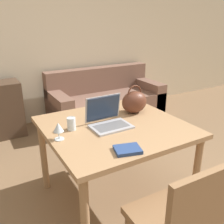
{
  "coord_description": "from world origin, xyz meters",
  "views": [
    {
      "loc": [
        -0.99,
        -1.01,
        1.6
      ],
      "look_at": [
        -0.03,
        0.63,
        0.88
      ],
      "focal_mm": 40.0,
      "sensor_mm": 36.0,
      "label": 1
    }
  ],
  "objects_px": {
    "laptop": "(107,118)",
    "handbag": "(134,102)",
    "couch": "(106,102)",
    "wine_glass": "(58,128)",
    "chair": "(179,220)",
    "drinking_glass": "(71,124)"
  },
  "relations": [
    {
      "from": "chair",
      "to": "wine_glass",
      "type": "height_order",
      "value": "same"
    },
    {
      "from": "wine_glass",
      "to": "handbag",
      "type": "distance_m",
      "value": 0.82
    },
    {
      "from": "laptop",
      "to": "handbag",
      "type": "bearing_deg",
      "value": 19.73
    },
    {
      "from": "drinking_glass",
      "to": "handbag",
      "type": "distance_m",
      "value": 0.66
    },
    {
      "from": "wine_glass",
      "to": "handbag",
      "type": "bearing_deg",
      "value": 12.93
    },
    {
      "from": "chair",
      "to": "wine_glass",
      "type": "xyz_separation_m",
      "value": [
        -0.42,
        0.84,
        0.35
      ]
    },
    {
      "from": "chair",
      "to": "couch",
      "type": "relative_size",
      "value": 0.48
    },
    {
      "from": "couch",
      "to": "laptop",
      "type": "relative_size",
      "value": 5.67
    },
    {
      "from": "laptop",
      "to": "handbag",
      "type": "distance_m",
      "value": 0.39
    },
    {
      "from": "couch",
      "to": "wine_glass",
      "type": "distance_m",
      "value": 2.37
    },
    {
      "from": "couch",
      "to": "wine_glass",
      "type": "height_order",
      "value": "wine_glass"
    },
    {
      "from": "couch",
      "to": "handbag",
      "type": "height_order",
      "value": "handbag"
    },
    {
      "from": "couch",
      "to": "laptop",
      "type": "xyz_separation_m",
      "value": [
        -0.96,
        -1.78,
        0.54
      ]
    },
    {
      "from": "handbag",
      "to": "couch",
      "type": "bearing_deg",
      "value": 70.12
    },
    {
      "from": "handbag",
      "to": "wine_glass",
      "type": "bearing_deg",
      "value": -167.07
    },
    {
      "from": "drinking_glass",
      "to": "wine_glass",
      "type": "distance_m",
      "value": 0.19
    },
    {
      "from": "wine_glass",
      "to": "handbag",
      "type": "height_order",
      "value": "handbag"
    },
    {
      "from": "chair",
      "to": "handbag",
      "type": "xyz_separation_m",
      "value": [
        0.38,
        1.02,
        0.37
      ]
    },
    {
      "from": "wine_glass",
      "to": "handbag",
      "type": "xyz_separation_m",
      "value": [
        0.8,
        0.18,
        0.02
      ]
    },
    {
      "from": "couch",
      "to": "laptop",
      "type": "height_order",
      "value": "laptop"
    },
    {
      "from": "couch",
      "to": "handbag",
      "type": "xyz_separation_m",
      "value": [
        -0.6,
        -1.65,
        0.58
      ]
    },
    {
      "from": "wine_glass",
      "to": "couch",
      "type": "bearing_deg",
      "value": 52.73
    }
  ]
}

